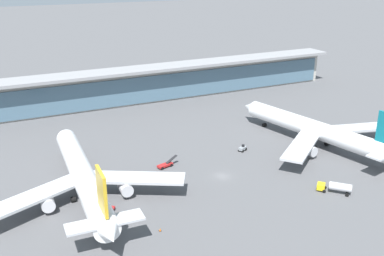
# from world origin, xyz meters

# --- Properties ---
(ground_plane) EXTENTS (1200.00, 1200.00, 0.00)m
(ground_plane) POSITION_xyz_m (0.00, 0.00, 0.00)
(ground_plane) COLOR #515154
(airliner_left_stand) EXTENTS (50.41, 65.58, 17.47)m
(airliner_left_stand) POSITION_xyz_m (-37.39, 5.28, 5.50)
(airliner_left_stand) COLOR white
(airliner_left_stand) RESTS_ON ground
(airliner_centre_stand) EXTENTS (49.45, 65.17, 17.47)m
(airliner_centre_stand) POSITION_xyz_m (38.66, 5.55, 5.50)
(airliner_centre_stand) COLOR white
(airliner_centre_stand) RESTS_ON ground
(service_truck_near_nose_yellow) EXTENTS (7.51, 7.82, 2.95)m
(service_truck_near_nose_yellow) POSITION_xyz_m (21.71, -21.43, 1.71)
(service_truck_near_nose_yellow) COLOR yellow
(service_truck_near_nose_yellow) RESTS_ON ground
(service_truck_under_wing_grey) EXTENTS (3.32, 2.82, 2.05)m
(service_truck_under_wing_grey) POSITION_xyz_m (14.77, 12.87, 0.87)
(service_truck_under_wing_grey) COLOR gray
(service_truck_under_wing_grey) RESTS_ON ground
(service_truck_mid_apron_red) EXTENTS (6.19, 5.25, 2.70)m
(service_truck_mid_apron_red) POSITION_xyz_m (-34.98, -3.66, 0.81)
(service_truck_mid_apron_red) COLOR #B21E1E
(service_truck_mid_apron_red) RESTS_ON ground
(service_truck_on_taxiway_red) EXTENTS (6.92, 3.11, 2.70)m
(service_truck_on_taxiway_red) POSITION_xyz_m (-11.98, 12.46, 0.81)
(service_truck_on_taxiway_red) COLOR #B21E1E
(service_truck_on_taxiway_red) RESTS_ON ground
(terminal_building) EXTENTS (198.61, 12.80, 15.20)m
(terminal_building) POSITION_xyz_m (0.00, 78.14, 7.87)
(terminal_building) COLOR #B2ADA3
(terminal_building) RESTS_ON ground
(safety_cone_alpha) EXTENTS (0.62, 0.62, 0.70)m
(safety_cone_alpha) POSITION_xyz_m (-26.09, -17.82, 0.32)
(safety_cone_alpha) COLOR orange
(safety_cone_alpha) RESTS_ON ground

